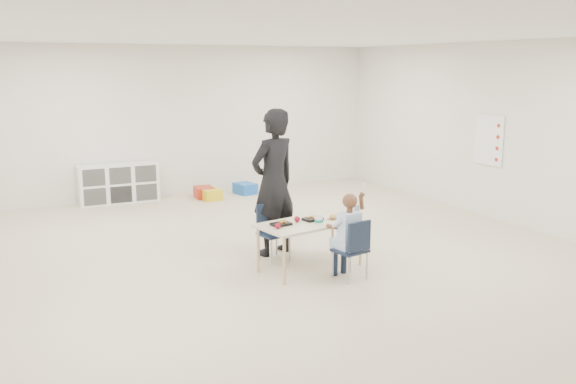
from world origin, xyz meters
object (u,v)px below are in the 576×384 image
chair_near (350,249)px  adult (273,183)px  cubby_shelf (119,183)px  table (310,245)px  child (350,232)px

chair_near → adult: size_ratio=0.37×
chair_near → cubby_shelf: (-1.59, 5.26, -0.00)m
chair_near → cubby_shelf: chair_near is taller
cubby_shelf → adult: (1.21, -4.00, 0.60)m
table → adult: adult is taller
cubby_shelf → chair_near: bearing=-73.2°
child → adult: (-0.38, 1.26, 0.39)m
chair_near → child: (0.00, -0.00, 0.20)m
table → child: 0.62m
chair_near → adult: adult is taller
chair_near → child: size_ratio=0.63×
chair_near → child: bearing=-100.5°
cubby_shelf → child: bearing=-73.2°
table → adult: (-0.14, 0.76, 0.65)m
cubby_shelf → table: bearing=-74.2°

